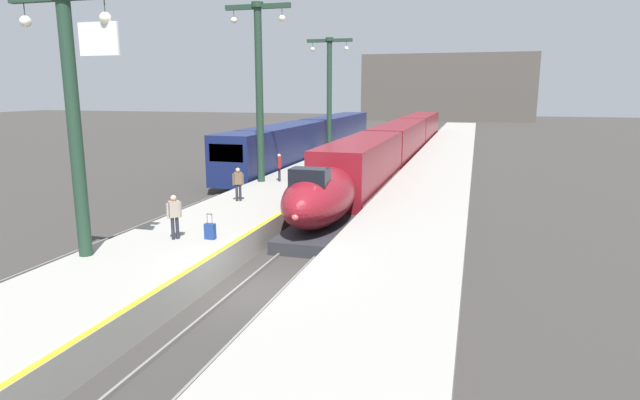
% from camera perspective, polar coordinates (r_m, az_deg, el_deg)
% --- Properties ---
extents(ground_plane, '(260.00, 260.00, 0.00)m').
position_cam_1_polar(ground_plane, '(17.95, -6.66, -9.86)').
color(ground_plane, '#33302D').
extents(platform_left, '(4.80, 110.00, 1.05)m').
position_cam_1_polar(platform_left, '(41.92, 1.35, 3.39)').
color(platform_left, gray).
rests_on(platform_left, ground).
extents(platform_right, '(4.80, 110.00, 1.05)m').
position_cam_1_polar(platform_right, '(40.62, 12.48, 2.85)').
color(platform_right, gray).
rests_on(platform_right, ground).
extents(platform_left_safety_stripe, '(0.20, 107.80, 0.01)m').
position_cam_1_polar(platform_left_safety_stripe, '(41.33, 4.42, 3.98)').
color(platform_left_safety_stripe, yellow).
rests_on(platform_left_safety_stripe, platform_left).
extents(rail_main_left, '(0.08, 110.00, 0.12)m').
position_cam_1_polar(rail_main_left, '(43.95, 6.45, 3.09)').
color(rail_main_left, slate).
rests_on(rail_main_left, ground).
extents(rail_main_right, '(0.08, 110.00, 0.12)m').
position_cam_1_polar(rail_main_right, '(43.73, 8.38, 3.00)').
color(rail_main_right, slate).
rests_on(rail_main_right, ground).
extents(rail_secondary_left, '(0.08, 110.00, 0.12)m').
position_cam_1_polar(rail_secondary_left, '(46.01, -3.56, 3.53)').
color(rail_secondary_left, slate).
rests_on(rail_secondary_left, ground).
extents(rail_secondary_right, '(0.08, 110.00, 0.12)m').
position_cam_1_polar(rail_secondary_right, '(45.52, -1.78, 3.46)').
color(rail_secondary_right, slate).
rests_on(rail_secondary_right, ground).
extents(highspeed_train_main, '(2.92, 57.01, 3.60)m').
position_cam_1_polar(highspeed_train_main, '(47.64, 8.25, 6.01)').
color(highspeed_train_main, maroon).
rests_on(highspeed_train_main, ground).
extents(regional_train_adjacent, '(2.85, 36.60, 3.80)m').
position_cam_1_polar(regional_train_adjacent, '(50.32, -0.81, 6.62)').
color(regional_train_adjacent, '#141E4C').
rests_on(regional_train_adjacent, ground).
extents(station_column_near, '(4.00, 0.68, 8.60)m').
position_cam_1_polar(station_column_near, '(19.10, -24.83, 9.98)').
color(station_column_near, '#1E3828').
rests_on(station_column_near, platform_left).
extents(station_column_mid, '(4.00, 0.68, 10.45)m').
position_cam_1_polar(station_column_mid, '(32.54, -6.52, 12.80)').
color(station_column_mid, '#1E3828').
rests_on(station_column_mid, platform_left).
extents(station_column_far, '(4.00, 0.68, 9.89)m').
position_cam_1_polar(station_column_far, '(47.48, 1.00, 12.14)').
color(station_column_far, '#1E3828').
rests_on(station_column_far, platform_left).
extents(passenger_near_edge, '(0.42, 0.45, 1.69)m').
position_cam_1_polar(passenger_near_edge, '(20.66, -15.28, -1.39)').
color(passenger_near_edge, '#23232D').
rests_on(passenger_near_edge, platform_left).
extents(passenger_mid_platform, '(0.37, 0.52, 1.69)m').
position_cam_1_polar(passenger_mid_platform, '(32.79, -4.36, 3.71)').
color(passenger_mid_platform, '#23232D').
rests_on(passenger_mid_platform, platform_left).
extents(passenger_far_waiting, '(0.51, 0.38, 1.69)m').
position_cam_1_polar(passenger_far_waiting, '(27.16, -8.72, 1.95)').
color(passenger_far_waiting, '#23232D').
rests_on(passenger_far_waiting, platform_left).
extents(rolling_suitcase, '(0.40, 0.22, 0.98)m').
position_cam_1_polar(rolling_suitcase, '(20.52, -11.64, -3.28)').
color(rolling_suitcase, navy).
rests_on(rolling_suitcase, platform_left).
extents(terminus_back_wall, '(36.00, 2.00, 14.00)m').
position_cam_1_polar(terminus_back_wall, '(117.53, 13.31, 11.59)').
color(terminus_back_wall, '#4C4742').
rests_on(terminus_back_wall, ground).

